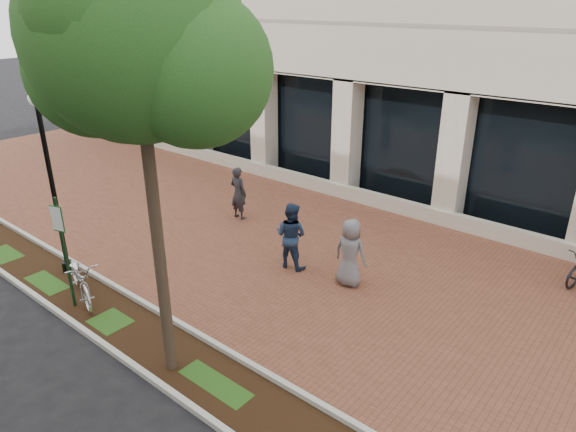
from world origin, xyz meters
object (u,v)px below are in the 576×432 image
Objects in this scene: lamppost at (51,176)px; street_tree at (140,48)px; locked_bicycle at (80,279)px; pedestrian_mid at (291,236)px; parking_sign at (62,241)px; pedestrian_left at (238,193)px; pedestrian_right at (350,253)px.

lamppost is 0.60× the size of street_tree.
pedestrian_mid reaches higher than locked_bicycle.
pedestrian_left is at bearing 79.19° from parking_sign.
parking_sign is 2.10m from lamppost.
pedestrian_mid is (-0.87, 4.71, -5.13)m from street_tree.
locked_bicycle is at bearing 176.64° from street_tree.
parking_sign is 5.58m from pedestrian_mid.
pedestrian_mid is at bearing 2.96° from pedestrian_right.
street_tree reaches higher than lamppost.
lamppost is 2.59× the size of pedestrian_mid.
pedestrian_right reaches higher than locked_bicycle.
locked_bicycle is 1.18× the size of pedestrian_right.
locked_bicycle is 5.34m from pedestrian_mid.
street_tree is 4.47× the size of pedestrian_right.
lamppost reaches higher than pedestrian_left.
lamppost is 6.22m from pedestrian_mid.
lamppost reaches higher than parking_sign.
locked_bicycle is 6.02m from pedestrian_left.
pedestrian_right reaches higher than pedestrian_left.
lamppost reaches higher than pedestrian_mid.
parking_sign reaches higher than pedestrian_mid.
pedestrian_right is at bearing 31.11° from parking_sign.
parking_sign is at bearing 44.27° from pedestrian_right.
pedestrian_right is (6.14, 4.25, -1.80)m from lamppost.
lamppost is 5.89m from pedestrian_left.
pedestrian_left is at bearing 124.80° from street_tree.
street_tree is 4.51× the size of pedestrian_left.
pedestrian_right is (5.18, -1.27, 0.01)m from pedestrian_left.
pedestrian_left reaches higher than locked_bicycle.
street_tree is at bearing -15.78° from parking_sign.
pedestrian_right is at bearing 166.92° from pedestrian_left.
pedestrian_mid is at bearing 43.18° from parking_sign.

